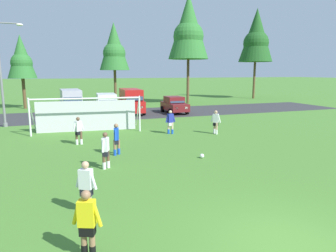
# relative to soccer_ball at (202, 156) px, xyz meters

# --- Properties ---
(ground_plane) EXTENTS (400.00, 400.00, 0.00)m
(ground_plane) POSITION_rel_soccer_ball_xyz_m (-1.47, 7.31, -0.11)
(ground_plane) COLOR #477A2D
(parking_lot_strip) EXTENTS (52.00, 8.40, 0.01)m
(parking_lot_strip) POSITION_rel_soccer_ball_xyz_m (-1.47, 17.37, -0.11)
(parking_lot_strip) COLOR #333335
(parking_lot_strip) RESTS_ON ground
(soccer_ball) EXTENTS (0.22, 0.22, 0.22)m
(soccer_ball) POSITION_rel_soccer_ball_xyz_m (0.00, 0.00, 0.00)
(soccer_ball) COLOR white
(soccer_ball) RESTS_ON ground
(soccer_goal) EXTENTS (7.56, 2.63, 2.57)m
(soccer_goal) POSITION_rel_soccer_ball_xyz_m (-4.75, 8.94, 1.18)
(soccer_goal) COLOR white
(soccer_goal) RESTS_ON ground
(referee) EXTENTS (0.68, 0.44, 1.64)m
(referee) POSITION_rel_soccer_ball_xyz_m (-6.07, -6.52, 0.71)
(referee) COLOR #936B4C
(referee) RESTS_ON ground
(player_striker_near) EXTENTS (0.55, 0.61, 1.64)m
(player_striker_near) POSITION_rel_soccer_ball_xyz_m (3.51, 5.08, 0.71)
(player_striker_near) COLOR tan
(player_striker_near) RESTS_ON ground
(player_midfield_center) EXTENTS (0.70, 0.41, 1.64)m
(player_midfield_center) POSITION_rel_soccer_ball_xyz_m (-5.58, 5.04, 0.71)
(player_midfield_center) COLOR brown
(player_midfield_center) RESTS_ON ground
(player_defender_far) EXTENTS (0.63, 0.52, 1.64)m
(player_defender_far) POSITION_rel_soccer_ball_xyz_m (-5.90, -4.24, 0.71)
(player_defender_far) COLOR tan
(player_defender_far) RESTS_ON ground
(player_winger_left) EXTENTS (0.38, 0.72, 1.64)m
(player_winger_left) POSITION_rel_soccer_ball_xyz_m (-3.88, 2.03, 0.71)
(player_winger_left) COLOR #936B4C
(player_winger_left) RESTS_ON ground
(player_winger_right) EXTENTS (0.46, 0.67, 1.64)m
(player_winger_right) POSITION_rel_soccer_ball_xyz_m (-4.73, -0.06, 0.71)
(player_winger_right) COLOR brown
(player_winger_right) RESTS_ON ground
(player_trailing_back) EXTENTS (0.75, 0.31, 1.64)m
(player_trailing_back) POSITION_rel_soccer_ball_xyz_m (0.58, 6.17, 0.71)
(player_trailing_back) COLOR beige
(player_trailing_back) RESTS_ON ground
(parked_car_slot_far_left) EXTENTS (2.38, 4.89, 2.52)m
(parked_car_slot_far_left) POSITION_rel_soccer_ball_xyz_m (-5.48, 18.43, 1.23)
(parked_car_slot_far_left) COLOR #B2B2BC
(parked_car_slot_far_left) RESTS_ON ground
(parked_car_slot_left) EXTENTS (2.35, 4.71, 2.16)m
(parked_car_slot_left) POSITION_rel_soccer_ball_xyz_m (-2.26, 16.45, 1.00)
(parked_car_slot_left) COLOR silver
(parked_car_slot_left) RESTS_ON ground
(parked_car_slot_center_left) EXTENTS (2.36, 4.88, 2.52)m
(parked_car_slot_center_left) POSITION_rel_soccer_ball_xyz_m (0.35, 17.22, 1.23)
(parked_car_slot_center_left) COLOR red
(parked_car_slot_center_left) RESTS_ON ground
(parked_car_slot_center) EXTENTS (2.10, 4.23, 1.72)m
(parked_car_slot_center) POSITION_rel_soccer_ball_xyz_m (4.71, 16.22, 0.77)
(parked_car_slot_center) COLOR maroon
(parked_car_slot_center) RESTS_ON ground
(tree_mid_left) EXTENTS (3.16, 3.16, 8.44)m
(tree_mid_left) POSITION_rel_soccer_ball_xyz_m (-10.42, 25.78, 5.68)
(tree_mid_left) COLOR brown
(tree_mid_left) RESTS_ON ground
(tree_center_back) EXTENTS (4.05, 4.05, 10.80)m
(tree_center_back) POSITION_rel_soccer_ball_xyz_m (0.78, 28.85, 7.32)
(tree_center_back) COLOR brown
(tree_center_back) RESTS_ON ground
(tree_mid_right) EXTENTS (5.36, 5.36, 14.30)m
(tree_mid_right) POSITION_rel_soccer_ball_xyz_m (10.01, 24.94, 9.73)
(tree_mid_right) COLOR brown
(tree_mid_right) RESTS_ON ground
(tree_right_edge) EXTENTS (5.28, 5.28, 14.09)m
(tree_right_edge) POSITION_rel_soccer_ball_xyz_m (23.27, 28.63, 9.59)
(tree_right_edge) COLOR brown
(tree_right_edge) RESTS_ON ground
(street_lamp) EXTENTS (2.00, 0.32, 7.93)m
(street_lamp) POSITION_rel_soccer_ball_xyz_m (-10.48, 13.10, 4.00)
(street_lamp) COLOR slate
(street_lamp) RESTS_ON ground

